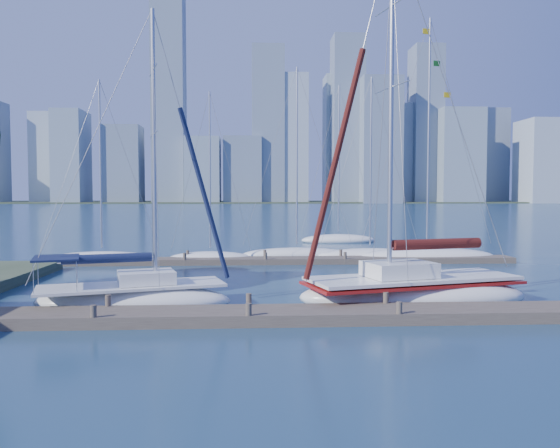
{
  "coord_description": "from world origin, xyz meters",
  "views": [
    {
      "loc": [
        0.07,
        -18.6,
        4.33
      ],
      "look_at": [
        1.3,
        4.0,
        3.14
      ],
      "focal_mm": 35.0,
      "sensor_mm": 36.0,
      "label": 1
    }
  ],
  "objects": [
    {
      "name": "sailboat_maroon",
      "position": [
        6.56,
        2.83,
        1.15
      ],
      "size": [
        9.63,
        5.22,
        15.28
      ],
      "rotation": [
        0.0,
        0.0,
        0.26
      ],
      "color": "white",
      "rests_on": "ground"
    },
    {
      "name": "near_dock",
      "position": [
        0.0,
        0.0,
        0.2
      ],
      "size": [
        26.0,
        2.0,
        0.4
      ],
      "primitive_type": "cube",
      "color": "#443A32",
      "rests_on": "ground"
    },
    {
      "name": "ground",
      "position": [
        0.0,
        0.0,
        0.0
      ],
      "size": [
        700.0,
        700.0,
        0.0
      ],
      "primitive_type": "plane",
      "color": "navy",
      "rests_on": "ground"
    },
    {
      "name": "bg_boat_1",
      "position": [
        -2.56,
        17.2,
        0.24
      ],
      "size": [
        5.91,
        3.57,
        11.35
      ],
      "rotation": [
        0.0,
        0.0,
        -0.31
      ],
      "color": "white",
      "rests_on": "ground"
    },
    {
      "name": "bg_boat_4",
      "position": [
        11.82,
        17.0,
        0.31
      ],
      "size": [
        9.46,
        3.52,
        16.29
      ],
      "rotation": [
        0.0,
        0.0,
        0.11
      ],
      "color": "white",
      "rests_on": "ground"
    },
    {
      "name": "far_shore",
      "position": [
        0.0,
        320.0,
        0.0
      ],
      "size": [
        800.0,
        100.0,
        1.5
      ],
      "primitive_type": "cube",
      "color": "#38472D",
      "rests_on": "ground"
    },
    {
      "name": "sailboat_navy",
      "position": [
        -4.5,
        2.6,
        0.99
      ],
      "size": [
        7.93,
        4.51,
        11.99
      ],
      "rotation": [
        0.0,
        0.0,
        0.29
      ],
      "color": "white",
      "rests_on": "ground"
    },
    {
      "name": "bg_boat_3",
      "position": [
        8.27,
        18.28,
        0.25
      ],
      "size": [
        7.45,
        3.32,
        12.66
      ],
      "rotation": [
        0.0,
        0.0,
        0.18
      ],
      "color": "white",
      "rests_on": "ground"
    },
    {
      "name": "bg_boat_7",
      "position": [
        8.17,
        31.16,
        0.29
      ],
      "size": [
        7.13,
        3.45,
        14.72
      ],
      "rotation": [
        0.0,
        0.0,
        -0.18
      ],
      "color": "white",
      "rests_on": "ground"
    },
    {
      "name": "bg_boat_0",
      "position": [
        -9.47,
        16.83,
        0.25
      ],
      "size": [
        7.59,
        4.55,
        11.99
      ],
      "rotation": [
        0.0,
        0.0,
        0.35
      ],
      "color": "white",
      "rests_on": "ground"
    },
    {
      "name": "bg_boat_2",
      "position": [
        3.3,
        19.19,
        0.25
      ],
      "size": [
        7.94,
        3.44,
        13.48
      ],
      "rotation": [
        0.0,
        0.0,
        -0.19
      ],
      "color": "white",
      "rests_on": "ground"
    },
    {
      "name": "far_dock",
      "position": [
        2.0,
        16.0,
        0.18
      ],
      "size": [
        30.0,
        1.8,
        0.36
      ],
      "primitive_type": "cube",
      "color": "#443A32",
      "rests_on": "ground"
    },
    {
      "name": "skyline",
      "position": [
        19.31,
        290.79,
        34.62
      ],
      "size": [
        504.57,
        51.31,
        117.7
      ],
      "color": "#8195A6",
      "rests_on": "ground"
    }
  ]
}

